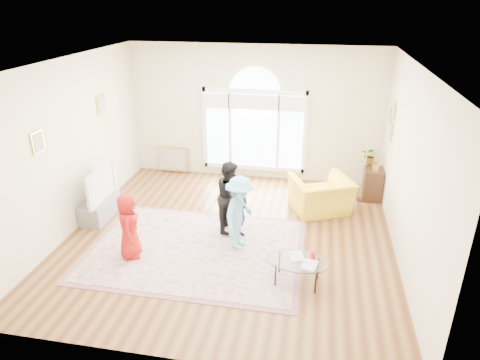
% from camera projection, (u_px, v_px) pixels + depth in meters
% --- Properties ---
extents(ground, '(6.00, 6.00, 0.00)m').
position_uv_depth(ground, '(229.00, 237.00, 8.06)').
color(ground, '#532D15').
rests_on(ground, ground).
extents(room_shell, '(6.00, 6.00, 6.00)m').
position_uv_depth(room_shell, '(254.00, 117.00, 9.99)').
color(room_shell, beige).
rests_on(room_shell, ground).
extents(area_rug, '(3.60, 2.60, 0.02)m').
position_uv_depth(area_rug, '(196.00, 249.00, 7.66)').
color(area_rug, '#C5B496').
rests_on(area_rug, ground).
extents(rug_border, '(3.80, 2.80, 0.01)m').
position_uv_depth(rug_border, '(196.00, 250.00, 7.66)').
color(rug_border, '#8D575A').
rests_on(rug_border, ground).
extents(tv_console, '(0.45, 1.00, 0.42)m').
position_uv_depth(tv_console, '(100.00, 208.00, 8.71)').
color(tv_console, gray).
rests_on(tv_console, ground).
extents(television, '(0.18, 1.18, 0.68)m').
position_uv_depth(television, '(97.00, 183.00, 8.49)').
color(television, black).
rests_on(television, tv_console).
extents(coffee_table, '(1.02, 0.69, 0.54)m').
position_uv_depth(coffee_table, '(298.00, 262.00, 6.63)').
color(coffee_table, silver).
rests_on(coffee_table, ground).
extents(armchair, '(1.47, 1.39, 0.75)m').
position_uv_depth(armchair, '(321.00, 195.00, 8.87)').
color(armchair, yellow).
rests_on(armchair, ground).
extents(side_cabinet, '(0.40, 0.50, 0.70)m').
position_uv_depth(side_cabinet, '(372.00, 184.00, 9.45)').
color(side_cabinet, black).
rests_on(side_cabinet, ground).
extents(floor_lamp, '(0.25, 0.25, 1.51)m').
position_uv_depth(floor_lamp, '(368.00, 145.00, 9.00)').
color(floor_lamp, black).
rests_on(floor_lamp, ground).
extents(plant_pedestal, '(0.20, 0.20, 0.70)m').
position_uv_depth(plant_pedestal, '(367.00, 178.00, 9.76)').
color(plant_pedestal, white).
rests_on(plant_pedestal, ground).
extents(potted_plant, '(0.46, 0.43, 0.41)m').
position_uv_depth(potted_plant, '(370.00, 155.00, 9.53)').
color(potted_plant, '#33722D').
rests_on(potted_plant, plant_pedestal).
extents(leaning_picture, '(0.80, 0.14, 0.62)m').
position_uv_depth(leaning_picture, '(174.00, 172.00, 11.03)').
color(leaning_picture, tan).
rests_on(leaning_picture, ground).
extents(child_red, '(0.53, 0.66, 1.17)m').
position_uv_depth(child_red, '(129.00, 226.00, 7.23)').
color(child_red, '#A01510').
rests_on(child_red, area_rug).
extents(child_navy, '(0.42, 0.51, 1.19)m').
position_uv_depth(child_navy, '(238.00, 209.00, 7.79)').
color(child_navy, '#19173D').
rests_on(child_navy, area_rug).
extents(child_black, '(0.55, 0.70, 1.39)m').
position_uv_depth(child_black, '(231.00, 196.00, 8.05)').
color(child_black, black).
rests_on(child_black, area_rug).
extents(child_blue, '(0.70, 0.97, 1.36)m').
position_uv_depth(child_blue, '(240.00, 213.00, 7.46)').
color(child_blue, '#6ABDE8').
rests_on(child_blue, area_rug).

